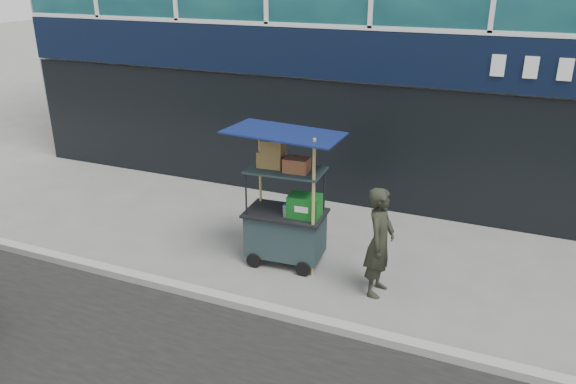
% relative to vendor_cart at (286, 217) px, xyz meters
% --- Properties ---
extents(ground, '(80.00, 80.00, 0.00)m').
position_rel_vendor_cart_xyz_m(ground, '(0.46, -1.25, -0.78)').
color(ground, '#60605C').
rests_on(ground, ground).
extents(curb, '(80.00, 0.18, 0.12)m').
position_rel_vendor_cart_xyz_m(curb, '(0.46, -1.45, -0.72)').
color(curb, gray).
rests_on(curb, ground).
extents(vendor_cart, '(1.72, 1.27, 2.22)m').
position_rel_vendor_cart_xyz_m(vendor_cart, '(0.00, 0.00, 0.00)').
color(vendor_cart, '#18262A').
rests_on(vendor_cart, ground).
extents(vendor_man, '(0.42, 0.61, 1.62)m').
position_rel_vendor_cart_xyz_m(vendor_man, '(1.57, -0.32, 0.03)').
color(vendor_man, black).
rests_on(vendor_man, ground).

